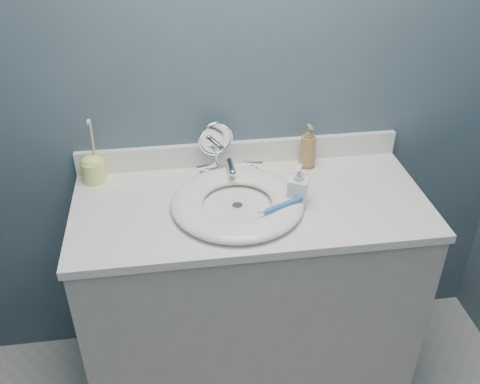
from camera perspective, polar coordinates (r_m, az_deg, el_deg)
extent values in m
cube|color=#3F555F|center=(1.93, -0.08, 11.57)|extent=(2.20, 0.02, 2.40)
cube|color=#BBB5AB|center=(2.13, 1.00, -11.10)|extent=(1.20, 0.55, 0.85)
cube|color=white|center=(1.85, 1.13, -1.33)|extent=(1.22, 0.57, 0.03)
cube|color=white|center=(2.04, -0.02, 4.24)|extent=(1.22, 0.02, 0.09)
cylinder|color=silver|center=(1.81, -0.28, -1.50)|extent=(0.04, 0.04, 0.01)
cube|color=silver|center=(1.98, -1.12, 2.00)|extent=(0.22, 0.05, 0.01)
cylinder|color=silver|center=(1.96, -1.13, 2.72)|extent=(0.03, 0.03, 0.06)
cylinder|color=silver|center=(1.91, -0.97, 2.73)|extent=(0.02, 0.09, 0.02)
sphere|color=silver|center=(1.87, -0.79, 2.03)|extent=(0.03, 0.03, 0.03)
cylinder|color=silver|center=(1.96, -3.58, 2.21)|extent=(0.02, 0.02, 0.03)
cube|color=silver|center=(1.95, -3.61, 2.73)|extent=(0.08, 0.03, 0.01)
cylinder|color=silver|center=(1.98, 1.32, 2.57)|extent=(0.02, 0.02, 0.03)
cube|color=silver|center=(1.97, 1.33, 3.10)|extent=(0.08, 0.03, 0.01)
cylinder|color=silver|center=(2.01, -2.53, 2.52)|extent=(0.08, 0.08, 0.01)
cylinder|color=silver|center=(1.99, -2.56, 3.75)|extent=(0.01, 0.01, 0.10)
torus|color=silver|center=(1.95, -2.62, 5.70)|extent=(0.13, 0.04, 0.13)
cylinder|color=white|center=(1.95, -2.62, 5.70)|extent=(0.11, 0.03, 0.11)
imported|color=#A07E48|center=(2.01, 7.28, 4.89)|extent=(0.07, 0.07, 0.17)
imported|color=white|center=(1.80, 6.23, 0.75)|extent=(0.09, 0.09, 0.15)
cylinder|color=#F4FB7D|center=(2.00, -15.33, 2.15)|extent=(0.08, 0.08, 0.08)
ellipsoid|color=#F4FB7D|center=(1.98, -15.50, 3.14)|extent=(0.08, 0.07, 0.05)
cylinder|color=#F0AC88|center=(1.94, -15.45, 5.06)|extent=(0.02, 0.03, 0.16)
cube|color=white|center=(1.90, -15.85, 7.22)|extent=(0.01, 0.02, 0.01)
cube|color=#3371B6|center=(1.75, 4.61, -1.42)|extent=(0.15, 0.08, 0.01)
cube|color=white|center=(1.70, 2.31, -2.07)|extent=(0.03, 0.02, 0.01)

